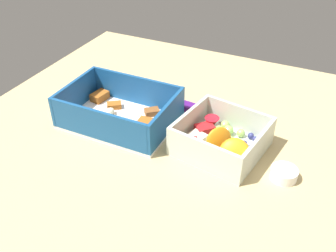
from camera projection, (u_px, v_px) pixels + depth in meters
table_surface at (173, 146)px, 67.94cm from camera, size 80.00×80.00×2.00cm
pasta_container at (119, 113)px, 71.23cm from camera, size 20.58×14.33×6.64cm
fruit_bowl at (220, 140)px, 64.67cm from camera, size 15.77×15.41×5.61cm
candy_bar at (186, 106)px, 75.98cm from camera, size 7.16×2.92×1.20cm
paper_cup_liner at (284, 174)px, 59.27cm from camera, size 4.28×4.28×1.80cm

